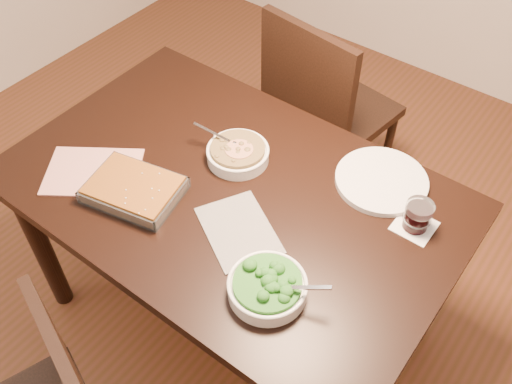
% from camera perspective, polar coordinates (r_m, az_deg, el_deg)
% --- Properties ---
extents(ground, '(4.00, 4.00, 0.00)m').
position_cam_1_polar(ground, '(2.37, -1.95, -12.07)').
color(ground, '#4E2D16').
rests_on(ground, ground).
extents(table, '(1.40, 0.90, 0.75)m').
position_cam_1_polar(table, '(1.84, -2.47, -1.66)').
color(table, black).
rests_on(table, ground).
extents(magazine_a, '(0.36, 0.34, 0.01)m').
position_cam_1_polar(magazine_a, '(1.88, -15.98, 1.98)').
color(magazine_a, '#BC3E35').
rests_on(magazine_a, table).
extents(magazine_b, '(0.32, 0.29, 0.00)m').
position_cam_1_polar(magazine_b, '(1.65, -1.74, -3.85)').
color(magazine_b, '#23242B').
rests_on(magazine_b, table).
extents(coaster, '(0.11, 0.11, 0.00)m').
position_cam_1_polar(coaster, '(1.73, 15.55, -3.30)').
color(coaster, white).
rests_on(coaster, table).
extents(stew_bowl, '(0.22, 0.20, 0.08)m').
position_cam_1_polar(stew_bowl, '(1.84, -1.83, 3.93)').
color(stew_bowl, white).
rests_on(stew_bowl, table).
extents(broccoli_bowl, '(0.23, 0.21, 0.08)m').
position_cam_1_polar(broccoli_bowl, '(1.51, 1.15, -9.44)').
color(broccoli_bowl, white).
rests_on(broccoli_bowl, table).
extents(baking_dish, '(0.31, 0.26, 0.05)m').
position_cam_1_polar(baking_dish, '(1.77, -12.11, 0.24)').
color(baking_dish, silver).
rests_on(baking_dish, table).
extents(wine_tumbler, '(0.08, 0.08, 0.09)m').
position_cam_1_polar(wine_tumbler, '(1.69, 15.87, -2.25)').
color(wine_tumbler, black).
rests_on(wine_tumbler, coaster).
extents(dinner_plate, '(0.29, 0.29, 0.02)m').
position_cam_1_polar(dinner_plate, '(1.82, 12.43, 1.13)').
color(dinner_plate, silver).
rests_on(dinner_plate, table).
extents(chair_far, '(0.50, 0.50, 0.95)m').
position_cam_1_polar(chair_far, '(2.42, 6.61, 8.47)').
color(chair_far, black).
rests_on(chair_far, ground).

